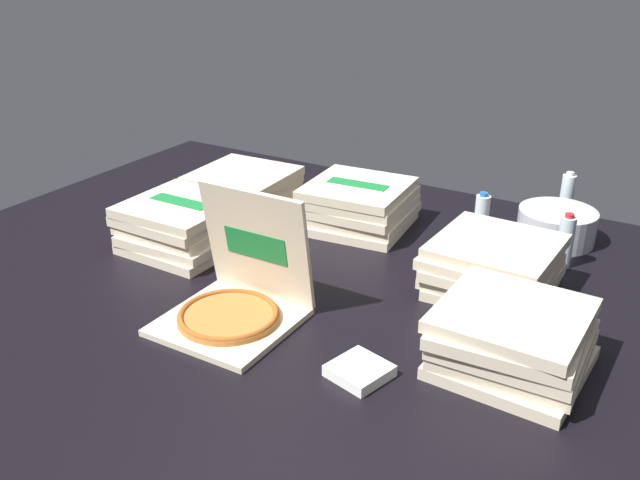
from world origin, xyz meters
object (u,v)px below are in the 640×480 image
pizza_stack_right_mid (183,224)px  water_bottle_1 (565,242)px  ice_bucket (556,226)px  open_pizza_box (237,298)px  pizza_stack_left_mid (493,266)px  pizza_stack_center_near (359,205)px  pizza_stack_right_near (244,191)px  water_bottle_2 (481,219)px  water_bottle_0 (567,197)px  pizza_stack_center_far (513,339)px  napkin_pile (360,371)px

pizza_stack_right_mid → water_bottle_1: (1.35, 0.60, 0.01)m
ice_bucket → open_pizza_box: bearing=-122.4°
pizza_stack_left_mid → pizza_stack_center_near: (-0.67, 0.27, 0.00)m
pizza_stack_center_near → pizza_stack_right_near: pizza_stack_center_near is taller
pizza_stack_right_mid → water_bottle_2: bearing=32.9°
water_bottle_0 → water_bottle_1: same height
water_bottle_2 → pizza_stack_center_far: bearing=-65.2°
ice_bucket → pizza_stack_left_mid: bearing=-99.0°
pizza_stack_left_mid → water_bottle_1: size_ratio=2.03×
ice_bucket → water_bottle_1: water_bottle_1 is taller
pizza_stack_center_near → ice_bucket: (0.76, 0.28, -0.03)m
ice_bucket → water_bottle_2: 0.31m
pizza_stack_right_near → pizza_stack_center_near: bearing=12.3°
water_bottle_0 → water_bottle_2: same height
open_pizza_box → napkin_pile: size_ratio=2.74×
pizza_stack_left_mid → water_bottle_2: 0.42m
pizza_stack_right_near → pizza_stack_right_mid: bearing=-87.2°
pizza_stack_right_near → water_bottle_1: size_ratio=2.12×
pizza_stack_left_mid → pizza_stack_right_mid: size_ratio=1.01×
open_pizza_box → pizza_stack_right_mid: (-0.53, 0.34, 0.02)m
pizza_stack_center_near → ice_bucket: 0.81m
pizza_stack_center_near → pizza_stack_right_mid: bearing=-133.0°
pizza_stack_right_mid → pizza_stack_right_near: bearing=92.8°
pizza_stack_center_far → open_pizza_box: bearing=-167.3°
open_pizza_box → napkin_pile: 0.50m
pizza_stack_left_mid → water_bottle_1: 0.37m
pizza_stack_center_near → napkin_pile: pizza_stack_center_near is taller
open_pizza_box → water_bottle_2: (0.48, 0.99, 0.02)m
pizza_stack_right_near → water_bottle_2: 1.05m
pizza_stack_left_mid → pizza_stack_right_mid: pizza_stack_right_mid is taller
open_pizza_box → pizza_stack_center_far: (0.85, 0.19, 0.02)m
pizza_stack_right_near → napkin_pile: bearing=-39.2°
water_bottle_0 → water_bottle_1: (0.11, -0.48, 0.00)m
water_bottle_0 → napkin_pile: 1.52m
open_pizza_box → pizza_stack_center_far: size_ratio=0.97×
pizza_stack_center_near → water_bottle_1: bearing=3.8°
pizza_stack_left_mid → ice_bucket: 0.56m
pizza_stack_center_far → water_bottle_1: bearing=92.0°
open_pizza_box → pizza_stack_right_mid: 0.63m
pizza_stack_left_mid → pizza_stack_center_far: bearing=-65.2°
pizza_stack_right_mid → ice_bucket: (1.26, 0.82, -0.03)m
water_bottle_0 → napkin_pile: size_ratio=1.40×
pizza_stack_left_mid → pizza_stack_center_near: pizza_stack_center_near is taller
pizza_stack_center_far → napkin_pile: size_ratio=2.84×
pizza_stack_center_far → water_bottle_1: 0.75m
napkin_pile → water_bottle_2: bearing=90.9°
open_pizza_box → pizza_stack_left_mid: 0.90m
pizza_stack_center_far → pizza_stack_right_mid: bearing=173.6°
pizza_stack_center_near → napkin_pile: (0.52, -0.96, -0.08)m
water_bottle_2 → napkin_pile: size_ratio=1.40×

